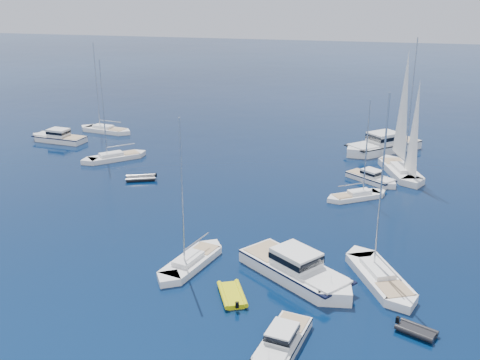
% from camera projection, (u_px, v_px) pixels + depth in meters
% --- Properties ---
extents(ground, '(400.00, 400.00, 0.00)m').
position_uv_depth(ground, '(102.00, 306.00, 40.71)').
color(ground, '#072149').
rests_on(ground, ground).
extents(motor_cruiser_near, '(3.45, 7.60, 1.92)m').
position_uv_depth(motor_cruiser_near, '(281.00, 349.00, 35.88)').
color(motor_cruiser_near, silver).
rests_on(motor_cruiser_near, ground).
extents(motor_cruiser_right, '(11.44, 9.80, 3.05)m').
position_uv_depth(motor_cruiser_right, '(297.00, 279.00, 44.44)').
color(motor_cruiser_right, white).
rests_on(motor_cruiser_right, ground).
extents(motor_cruiser_far_r, '(6.97, 6.08, 1.87)m').
position_uv_depth(motor_cruiser_far_r, '(372.00, 182.00, 66.02)').
color(motor_cruiser_far_r, silver).
rests_on(motor_cruiser_far_r, ground).
extents(motor_cruiser_far_l, '(9.59, 3.87, 2.45)m').
position_uv_depth(motor_cruiser_far_l, '(58.00, 141.00, 82.71)').
color(motor_cruiser_far_l, silver).
rests_on(motor_cruiser_far_l, ground).
extents(motor_cruiser_distant, '(12.07, 11.88, 3.40)m').
position_uv_depth(motor_cruiser_distant, '(381.00, 151.00, 77.92)').
color(motor_cruiser_distant, silver).
rests_on(motor_cruiser_distant, ground).
extents(sailboat_fore, '(4.47, 9.32, 13.26)m').
position_uv_depth(sailboat_fore, '(191.00, 265.00, 46.52)').
color(sailboat_fore, white).
rests_on(sailboat_fore, ground).
extents(sailboat_mid_r, '(7.01, 10.59, 15.36)m').
position_uv_depth(sailboat_mid_r, '(379.00, 281.00, 44.13)').
color(sailboat_mid_r, white).
rests_on(sailboat_mid_r, ground).
extents(sailboat_mid_l, '(8.36, 8.32, 13.77)m').
position_uv_depth(sailboat_mid_l, '(114.00, 160.00, 74.21)').
color(sailboat_mid_l, silver).
rests_on(sailboat_mid_l, ground).
extents(sailboat_centre, '(7.43, 6.01, 11.26)m').
position_uv_depth(sailboat_centre, '(357.00, 198.00, 60.94)').
color(sailboat_centre, white).
rests_on(sailboat_centre, ground).
extents(sailboat_sails_r, '(6.52, 12.01, 17.12)m').
position_uv_depth(sailboat_sails_r, '(400.00, 174.00, 68.76)').
color(sailboat_sails_r, white).
rests_on(sailboat_sails_r, ground).
extents(sailboat_far_l, '(10.03, 4.19, 14.31)m').
position_uv_depth(sailboat_far_l, '(106.00, 132.00, 87.94)').
color(sailboat_far_l, white).
rests_on(sailboat_far_l, ground).
extents(tender_yellow, '(3.53, 4.36, 0.95)m').
position_uv_depth(tender_yellow, '(232.00, 297.00, 41.80)').
color(tender_yellow, '#C8CA0B').
rests_on(tender_yellow, ground).
extents(tender_grey_near, '(3.15, 2.59, 0.95)m').
position_uv_depth(tender_grey_near, '(416.00, 334.00, 37.47)').
color(tender_grey_near, black).
rests_on(tender_grey_near, ground).
extents(tender_grey_far, '(4.14, 3.25, 0.95)m').
position_uv_depth(tender_grey_far, '(141.00, 180.00, 66.63)').
color(tender_grey_far, black).
rests_on(tender_grey_far, ground).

